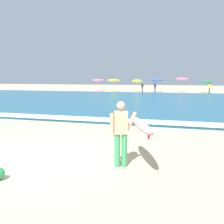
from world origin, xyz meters
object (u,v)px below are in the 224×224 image
object	(u,v)px
beach_umbrella_5	(207,82)
beach_umbrella_0	(98,80)
beachgoer_near_row_left	(155,87)
beach_umbrella_1	(114,80)
beach_umbrella_4	(182,79)
beach_umbrella_3	(157,80)
beachgoer_near_row_mid	(209,88)
beachgoer_near_row_right	(142,87)
surfer_with_board	(130,128)
beach_umbrella_2	(137,81)

from	to	relation	value
beach_umbrella_5	beach_umbrella_0	bearing A→B (deg)	178.96
beachgoer_near_row_left	beach_umbrella_1	bearing A→B (deg)	178.62
beach_umbrella_4	beach_umbrella_5	size ratio (longest dim) A/B	1.17
beach_umbrella_3	beachgoer_near_row_mid	size ratio (longest dim) A/B	1.43
beachgoer_near_row_mid	beachgoer_near_row_left	bearing A→B (deg)	177.43
beachgoer_near_row_left	beach_umbrella_4	bearing A→B (deg)	10.71
beachgoer_near_row_mid	beachgoer_near_row_right	bearing A→B (deg)	-178.12
surfer_with_board	beach_umbrella_3	xyz separation A→B (m)	(-3.96, 36.47, 0.96)
beach_umbrella_1	surfer_with_board	bearing A→B (deg)	-72.79
beach_umbrella_2	beachgoer_near_row_mid	distance (m)	11.72
beach_umbrella_1	beachgoer_near_row_left	world-z (taller)	beach_umbrella_1
beach_umbrella_0	surfer_with_board	bearing A→B (deg)	-68.86
beach_umbrella_4	beachgoer_near_row_mid	distance (m)	4.56
beach_umbrella_2	beach_umbrella_0	bearing A→B (deg)	-177.92
surfer_with_board	beachgoer_near_row_right	world-z (taller)	surfer_with_board
beach_umbrella_1	beach_umbrella_4	distance (m)	11.44
beach_umbrella_4	beachgoer_near_row_mid	bearing A→B (deg)	-15.69
beach_umbrella_3	beachgoer_near_row_left	xyz separation A→B (m)	(-0.33, 0.36, -1.14)
beach_umbrella_3	beach_umbrella_4	bearing A→B (deg)	16.54
beachgoer_near_row_right	beach_umbrella_1	bearing A→B (deg)	170.26
beach_umbrella_1	beachgoer_near_row_left	xyz separation A→B (m)	(7.18, -0.17, -1.08)
beach_umbrella_4	beachgoer_near_row_mid	size ratio (longest dim) A/B	1.53
beach_umbrella_1	beachgoer_near_row_left	distance (m)	7.26
beachgoer_near_row_mid	beachgoer_near_row_right	distance (m)	10.42
surfer_with_board	beach_umbrella_3	distance (m)	36.70
beach_umbrella_3	beach_umbrella_5	distance (m)	7.77
beachgoer_near_row_mid	beach_umbrella_5	bearing A→B (deg)	123.96
beach_umbrella_1	beachgoer_near_row_right	xyz separation A→B (m)	(5.20, -0.89, -1.08)
beachgoer_near_row_left	beachgoer_near_row_right	xyz separation A→B (m)	(-1.97, -0.72, 0.00)
beach_umbrella_1	beachgoer_near_row_right	bearing A→B (deg)	-9.74
beach_umbrella_1	beachgoer_near_row_left	bearing A→B (deg)	-1.38
surfer_with_board	beach_umbrella_5	world-z (taller)	beach_umbrella_5
beach_umbrella_1	beach_umbrella_5	world-z (taller)	beach_umbrella_1
beachgoer_near_row_left	beachgoer_near_row_right	world-z (taller)	same
beach_umbrella_0	beachgoer_near_row_left	bearing A→B (deg)	-2.82
beach_umbrella_0	beach_umbrella_1	world-z (taller)	beach_umbrella_1
beachgoer_near_row_right	surfer_with_board	bearing A→B (deg)	-80.17
beachgoer_near_row_mid	beachgoer_near_row_right	size ratio (longest dim) A/B	1.00
beach_umbrella_2	beach_umbrella_3	distance (m)	3.68
beach_umbrella_2	beach_umbrella_3	xyz separation A→B (m)	(3.50, -1.11, 0.17)
beach_umbrella_4	beachgoer_near_row_left	size ratio (longest dim) A/B	1.53
beachgoer_near_row_left	beach_umbrella_2	bearing A→B (deg)	166.68
beachgoer_near_row_mid	beach_umbrella_3	bearing A→B (deg)	179.87
beach_umbrella_0	beach_umbrella_2	world-z (taller)	beach_umbrella_0
beach_umbrella_3	beachgoer_near_row_left	world-z (taller)	beach_umbrella_3
beach_umbrella_0	beach_umbrella_4	distance (m)	14.40
beach_umbrella_0	beach_umbrella_3	bearing A→B (deg)	-4.69
beach_umbrella_2	beachgoer_near_row_right	distance (m)	2.14
beach_umbrella_2	beachgoer_near_row_left	world-z (taller)	beach_umbrella_2
beach_umbrella_0	beachgoer_near_row_mid	bearing A→B (deg)	-2.70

